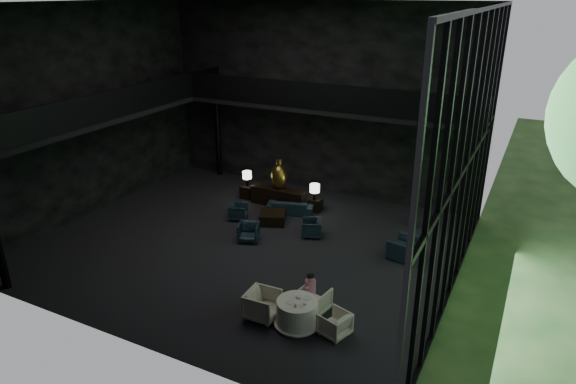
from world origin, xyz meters
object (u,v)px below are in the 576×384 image
at_px(side_table_right, 316,205).
at_px(lounge_armchair_west, 238,212).
at_px(coffee_table, 272,218).
at_px(dining_chair_north, 315,298).
at_px(bronze_urn, 279,176).
at_px(window_armchair, 405,245).
at_px(dining_chair_west, 263,302).
at_px(child, 310,284).
at_px(dining_chair_east, 334,324).
at_px(table_lamp_right, 315,189).
at_px(lounge_armchair_east, 312,228).
at_px(dining_table, 297,315).
at_px(lounge_armchair_south, 248,232).
at_px(console, 278,197).
at_px(side_table_left, 247,192).
at_px(table_lamp_left, 247,176).
at_px(sofa, 290,205).

bearing_deg(side_table_right, lounge_armchair_west, -138.54).
bearing_deg(coffee_table, dining_chair_north, -50.12).
distance_m(bronze_urn, window_armchair, 6.25).
xyz_separation_m(dining_chair_west, child, (0.96, 1.00, 0.28)).
bearing_deg(dining_chair_east, lounge_armchair_west, -111.73).
height_order(coffee_table, dining_chair_north, dining_chair_north).
xyz_separation_m(table_lamp_right, lounge_armchair_west, (-2.36, -1.96, -0.70)).
relative_size(lounge_armchair_east, dining_table, 0.52).
xyz_separation_m(lounge_armchair_east, dining_table, (1.87, -5.02, 0.00)).
xyz_separation_m(lounge_armchair_south, child, (3.68, -2.76, 0.43)).
relative_size(console, bronze_urn, 1.92).
height_order(side_table_left, coffee_table, side_table_left).
bearing_deg(console, child, -55.20).
bearing_deg(console, side_table_right, 6.42).
bearing_deg(console, window_armchair, -18.98).
distance_m(bronze_urn, side_table_left, 1.89).
distance_m(table_lamp_right, dining_table, 7.56).
xyz_separation_m(dining_chair_east, child, (-1.07, 0.83, 0.44)).
bearing_deg(dining_chair_west, table_lamp_left, 31.80).
height_order(lounge_armchair_west, lounge_armchair_east, lounge_armchair_east).
height_order(sofa, lounge_armchair_west, sofa).
xyz_separation_m(console, lounge_armchair_west, (-0.76, -1.91, -0.07)).
height_order(table_lamp_right, dining_chair_west, table_lamp_right).
bearing_deg(table_lamp_left, dining_chair_north, -46.56).
distance_m(lounge_armchair_west, window_armchair, 6.60).
relative_size(coffee_table, dining_chair_north, 1.24).
distance_m(bronze_urn, table_lamp_right, 1.62).
bearing_deg(dining_chair_north, side_table_left, -36.88).
relative_size(side_table_right, dining_table, 0.42).
height_order(table_lamp_left, dining_chair_north, table_lamp_left).
bearing_deg(console, bronze_urn, 90.00).
xyz_separation_m(console, side_table_left, (-1.60, 0.15, -0.11)).
distance_m(bronze_urn, dining_chair_north, 7.66).
relative_size(lounge_armchair_east, dining_chair_east, 0.98).
bearing_deg(lounge_armchair_south, table_lamp_right, 52.06).
bearing_deg(console, lounge_armchair_east, -39.39).
xyz_separation_m(console, window_armchair, (5.84, -2.01, 0.08)).
relative_size(bronze_urn, coffee_table, 1.28).
height_order(window_armchair, dining_table, window_armchair).
relative_size(table_lamp_left, lounge_armchair_west, 1.07).
xyz_separation_m(bronze_urn, side_table_left, (-1.60, 0.09, -1.00)).
bearing_deg(coffee_table, bronze_urn, 109.30).
distance_m(lounge_armchair_west, dining_chair_north, 6.67).
relative_size(dining_chair_east, dining_chair_west, 0.68).
xyz_separation_m(table_lamp_right, sofa, (-0.83, -0.50, -0.68)).
bearing_deg(window_armchair, dining_table, -8.02).
bearing_deg(coffee_table, dining_table, -55.69).
relative_size(lounge_armchair_west, dining_table, 0.48).
distance_m(sofa, dining_table, 7.41).
relative_size(lounge_armchair_east, coffee_table, 0.68).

